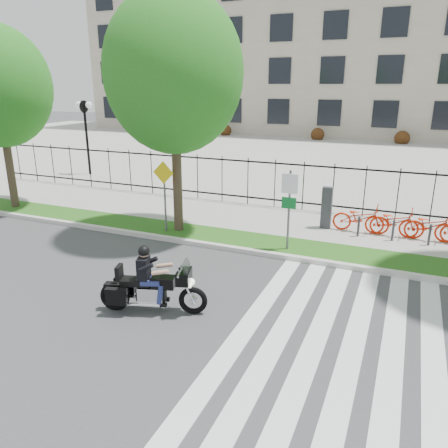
% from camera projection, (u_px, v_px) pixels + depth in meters
% --- Properties ---
extents(ground, '(120.00, 120.00, 0.00)m').
position_uv_depth(ground, '(162.00, 307.00, 10.47)').
color(ground, '#3E3E41').
rests_on(ground, ground).
extents(curb, '(60.00, 0.20, 0.15)m').
position_uv_depth(curb, '(228.00, 248.00, 14.04)').
color(curb, beige).
rests_on(curb, ground).
extents(grass_verge, '(60.00, 1.50, 0.15)m').
position_uv_depth(grass_verge, '(237.00, 240.00, 14.78)').
color(grass_verge, '#275816').
rests_on(grass_verge, ground).
extents(sidewalk, '(60.00, 3.50, 0.15)m').
position_uv_depth(sidewalk, '(261.00, 220.00, 16.97)').
color(sidewalk, gray).
rests_on(sidewalk, ground).
extents(plaza, '(80.00, 34.00, 0.10)m').
position_uv_depth(plaza, '(336.00, 155.00, 32.33)').
color(plaza, gray).
rests_on(plaza, ground).
extents(crosswalk_stripes, '(5.70, 8.00, 0.01)m').
position_uv_depth(crosswalk_stripes, '(372.00, 353.00, 8.66)').
color(crosswalk_stripes, silver).
rests_on(crosswalk_stripes, ground).
extents(iron_fence, '(30.00, 0.06, 2.00)m').
position_uv_depth(iron_fence, '(275.00, 184.00, 18.17)').
color(iron_fence, black).
rests_on(iron_fence, sidewalk).
extents(office_building, '(60.00, 21.90, 20.15)m').
position_uv_depth(office_building, '(375.00, 36.00, 46.73)').
color(office_building, '#A49984').
rests_on(office_building, ground).
extents(lamp_post_left, '(1.06, 0.70, 4.25)m').
position_uv_depth(lamp_post_left, '(85.00, 119.00, 24.49)').
color(lamp_post_left, black).
rests_on(lamp_post_left, ground).
extents(street_tree_1, '(4.53, 4.53, 7.91)m').
position_uv_depth(street_tree_1, '(174.00, 73.00, 13.98)').
color(street_tree_1, '#38271F').
rests_on(street_tree_1, grass_verge).
extents(sign_pole_regulatory, '(0.50, 0.09, 2.50)m').
position_uv_depth(sign_pole_regulatory, '(289.00, 200.00, 13.26)').
color(sign_pole_regulatory, '#59595B').
rests_on(sign_pole_regulatory, grass_verge).
extents(sign_pole_warning, '(0.78, 0.09, 2.49)m').
position_uv_depth(sign_pole_warning, '(164.00, 187.00, 14.91)').
color(sign_pole_warning, '#59595B').
rests_on(sign_pole_warning, grass_verge).
extents(motorcycle_rider, '(2.49, 1.17, 1.98)m').
position_uv_depth(motorcycle_rider, '(152.00, 286.00, 10.09)').
color(motorcycle_rider, black).
rests_on(motorcycle_rider, ground).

